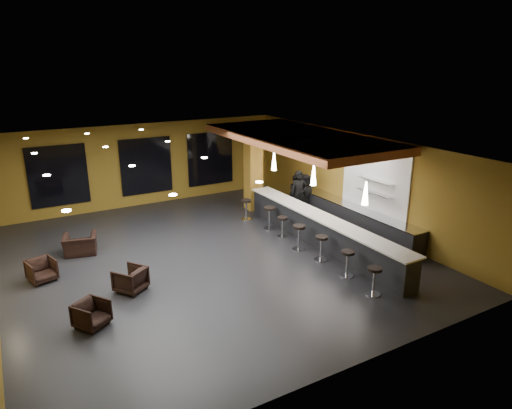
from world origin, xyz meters
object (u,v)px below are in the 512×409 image
pendant_1 (314,175)px  bar_stool_5 (270,215)px  bar_stool_4 (283,224)px  bar_stool_2 (321,245)px  armchair_c (42,270)px  bar_stool_0 (374,277)px  armchair_a (92,314)px  bar_stool_6 (246,207)px  prep_counter (355,219)px  armchair_d (80,244)px  staff_a (299,194)px  column (253,168)px  pendant_0 (366,193)px  armchair_b (130,279)px  bar_stool_3 (299,234)px  pendant_2 (274,161)px  bar_counter (320,231)px  staff_c (305,194)px  staff_b (296,193)px  bar_stool_1 (347,260)px

pendant_1 → bar_stool_5: (-0.69, 1.67, -1.80)m
bar_stool_4 → bar_stool_2: bearing=-91.1°
armchair_c → bar_stool_0: size_ratio=0.90×
armchair_a → bar_stool_6: bar_stool_6 is taller
prep_counter → armchair_d: bearing=163.2°
staff_a → bar_stool_4: bearing=-117.9°
column → armchair_a: size_ratio=5.00×
pendant_0 → armchair_d: size_ratio=0.68×
armchair_b → armchair_d: (-0.75, 3.27, -0.01)m
bar_stool_6 → pendant_0: bearing=-80.4°
armchair_a → bar_stool_0: size_ratio=0.88×
bar_stool_4 → bar_stool_5: size_ratio=0.86×
prep_counter → bar_stool_0: (-2.87, -3.96, 0.08)m
bar_stool_0 → bar_stool_4: bearing=87.9°
bar_stool_0 → bar_stool_3: bearing=89.8°
bar_stool_6 → pendant_2: bearing=-29.4°
armchair_c → pendant_0: bearing=-39.5°
pendant_2 → armchair_b: pendant_2 is taller
pendant_2 → armchair_a: 9.05m
armchair_c → bar_stool_6: bearing=-2.6°
prep_counter → armchair_c: prep_counter is taller
prep_counter → staff_a: bearing=111.5°
bar_counter → staff_c: (1.53, 3.03, 0.32)m
pendant_0 → bar_stool_6: pendant_0 is taller
bar_stool_2 → staff_b: bearing=64.3°
armchair_a → armchair_b: 1.80m
pendant_2 → pendant_0: bearing=-90.0°
staff_a → bar_stool_1: size_ratio=2.36×
prep_counter → bar_stool_4: (-2.69, 0.78, 0.04)m
pendant_0 → bar_stool_4: 3.84m
pendant_0 → armchair_b: (-6.45, 2.01, -2.01)m
pendant_1 → bar_stool_3: size_ratio=0.82×
staff_c → bar_stool_2: bearing=-117.5°
bar_counter → staff_a: size_ratio=4.28×
staff_b → bar_stool_0: staff_b is taller
bar_stool_0 → pendant_1: bearing=77.7°
bar_counter → staff_c: 3.41m
armchair_b → bar_stool_2: bar_stool_2 is taller
bar_stool_4 → bar_stool_6: bar_stool_6 is taller
staff_c → bar_stool_0: bearing=-108.4°
column → staff_a: bearing=-58.6°
bar_counter → bar_stool_1: (-0.75, -2.26, 0.01)m
bar_counter → column: 4.77m
bar_counter → armchair_b: bearing=179.9°
staff_c → bar_stool_3: size_ratio=1.92×
staff_c → bar_stool_1: size_ratio=2.07×
staff_a → armchair_a: staff_a is taller
armchair_a → armchair_d: size_ratio=0.68×
prep_counter → pendant_1: size_ratio=8.57×
staff_a → bar_stool_3: staff_a is taller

